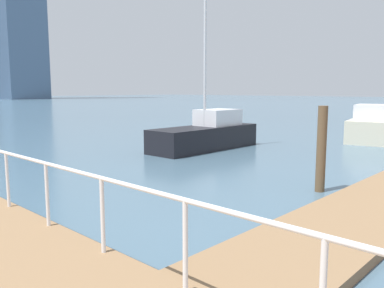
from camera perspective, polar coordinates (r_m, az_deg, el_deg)
ground_plane at (r=14.15m, az=-20.32°, el=-3.40°), size 300.00×300.00×0.00m
dock_piling_0 at (r=10.72m, az=18.14°, el=-0.71°), size 0.24×0.24×2.23m
moored_boat_0 at (r=17.73m, az=2.15°, el=1.54°), size 5.63×1.81×9.57m
moored_boat_2 at (r=22.59m, az=24.60°, el=2.31°), size 5.06×2.93×1.89m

